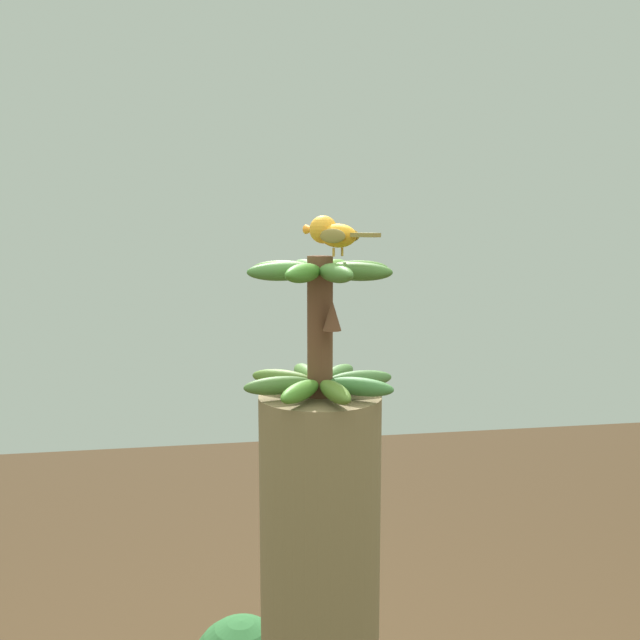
{
  "coord_description": "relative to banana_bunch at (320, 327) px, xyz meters",
  "views": [
    {
      "loc": [
        1.39,
        -0.23,
        1.69
      ],
      "look_at": [
        0.0,
        0.0,
        1.5
      ],
      "focal_mm": 40.31,
      "sensor_mm": 36.0,
      "label": 1
    }
  ],
  "objects": [
    {
      "name": "perched_bird",
      "position": [
        0.0,
        0.02,
        0.19
      ],
      "size": [
        0.16,
        0.13,
        0.08
      ],
      "color": "#C68933",
      "rests_on": "banana_bunch"
    },
    {
      "name": "banana_bunch",
      "position": [
        0.0,
        0.0,
        0.0
      ],
      "size": [
        0.32,
        0.32,
        0.28
      ],
      "color": "brown",
      "rests_on": "banana_tree"
    }
  ]
}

